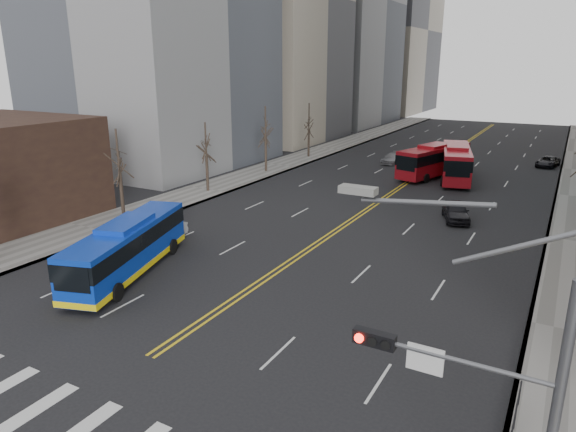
{
  "coord_description": "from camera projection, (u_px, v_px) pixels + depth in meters",
  "views": [
    {
      "loc": [
        14.67,
        -9.16,
        12.19
      ],
      "look_at": [
        1.65,
        14.38,
        4.15
      ],
      "focal_mm": 32.0,
      "sensor_mm": 36.0,
      "label": 1
    }
  ],
  "objects": [
    {
      "name": "car_white",
      "position": [
        162.0,
        233.0,
        36.06
      ],
      "size": [
        1.92,
        4.42,
        1.41
      ],
      "primitive_type": "imported",
      "rotation": [
        0.0,
        0.0,
        0.1
      ],
      "color": "silver",
      "rests_on": "ground"
    },
    {
      "name": "ground",
      "position": [
        49.0,
        426.0,
        17.97
      ],
      "size": [
        220.0,
        220.0,
        0.0
      ],
      "primitive_type": "plane",
      "color": "black"
    },
    {
      "name": "car_dark_mid",
      "position": [
        456.0,
        211.0,
        41.25
      ],
      "size": [
        3.25,
        4.89,
        1.55
      ],
      "primitive_type": "imported",
      "rotation": [
        0.0,
        0.0,
        0.34
      ],
      "color": "black",
      "rests_on": "ground"
    },
    {
      "name": "red_bus_far",
      "position": [
        456.0,
        160.0,
        55.52
      ],
      "size": [
        5.4,
        12.21,
        3.76
      ],
      "color": "#A3111A",
      "rests_on": "ground"
    },
    {
      "name": "red_bus_near",
      "position": [
        434.0,
        158.0,
        57.08
      ],
      "size": [
        5.78,
        11.67,
        3.61
      ],
      "color": "#A3111A",
      "rests_on": "ground"
    },
    {
      "name": "sidewalk_left",
      "position": [
        279.0,
        165.0,
        63.33
      ],
      "size": [
        5.0,
        130.0,
        0.15
      ],
      "primitive_type": "cube",
      "color": "slate",
      "rests_on": "ground"
    },
    {
      "name": "crosswalk",
      "position": [
        49.0,
        425.0,
        17.97
      ],
      "size": [
        26.7,
        4.0,
        0.01
      ],
      "color": "silver",
      "rests_on": "ground"
    },
    {
      "name": "blue_bus",
      "position": [
        128.0,
        246.0,
        30.52
      ],
      "size": [
        5.69,
        11.48,
        3.3
      ],
      "color": "#0C34B8",
      "rests_on": "ground"
    },
    {
      "name": "signal_mast",
      "position": [
        487.0,
        393.0,
        11.87
      ],
      "size": [
        5.37,
        0.37,
        9.39
      ],
      "color": "slate",
      "rests_on": "ground"
    },
    {
      "name": "car_silver",
      "position": [
        393.0,
        158.0,
        64.86
      ],
      "size": [
        2.09,
        4.57,
        1.29
      ],
      "primitive_type": "imported",
      "rotation": [
        0.0,
        0.0,
        -0.06
      ],
      "color": "gray",
      "rests_on": "ground"
    },
    {
      "name": "street_trees",
      "position": [
        309.0,
        143.0,
        48.87
      ],
      "size": [
        35.2,
        47.2,
        7.6
      ],
      "color": "black",
      "rests_on": "ground"
    },
    {
      "name": "car_dark_far",
      "position": [
        548.0,
        162.0,
        62.71
      ],
      "size": [
        2.86,
        4.82,
        1.26
      ],
      "primitive_type": "imported",
      "rotation": [
        0.0,
        0.0,
        -0.18
      ],
      "color": "black",
      "rests_on": "ground"
    },
    {
      "name": "centerline",
      "position": [
        434.0,
        165.0,
        64.08
      ],
      "size": [
        0.55,
        100.0,
        0.01
      ],
      "color": "gold",
      "rests_on": "ground"
    }
  ]
}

